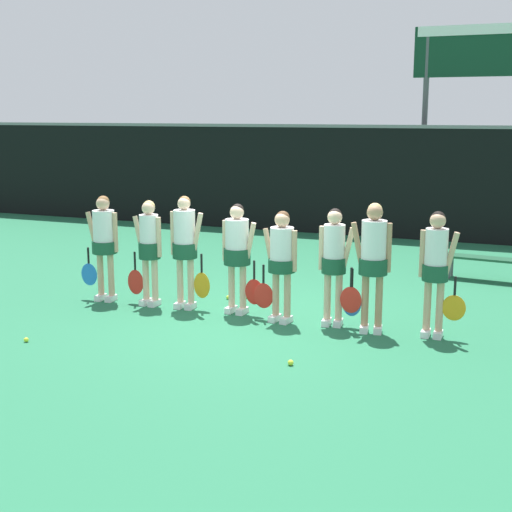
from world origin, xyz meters
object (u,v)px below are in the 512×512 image
at_px(tennis_ball_4, 247,296).
at_px(tennis_ball_2, 146,283).
at_px(player_2, 185,243).
at_px(player_5, 334,258).
at_px(bench_courtside, 490,261).
at_px(player_0, 104,239).
at_px(tennis_ball_0, 291,363).
at_px(player_3, 237,249).
at_px(player_4, 281,257).
at_px(tennis_ball_3, 26,340).
at_px(player_1, 149,245).
at_px(player_7, 436,264).
at_px(scoreboard, 488,72).
at_px(player_6, 373,256).
at_px(tennis_ball_5, 228,297).

bearing_deg(tennis_ball_4, tennis_ball_2, 174.83).
height_order(player_2, player_5, player_2).
relative_size(bench_courtside, tennis_ball_2, 24.40).
distance_m(player_0, tennis_ball_4, 2.50).
relative_size(player_5, tennis_ball_4, 24.12).
relative_size(tennis_ball_0, tennis_ball_4, 1.02).
height_order(player_3, tennis_ball_2, player_3).
relative_size(player_4, tennis_ball_0, 22.81).
xyz_separation_m(player_4, tennis_ball_3, (-2.83, -2.17, -0.94)).
xyz_separation_m(bench_courtside, player_1, (-4.89, -3.73, 0.60)).
xyz_separation_m(bench_courtside, player_2, (-4.27, -3.68, 0.67)).
height_order(player_0, player_7, player_7).
height_order(player_2, tennis_ball_3, player_2).
height_order(scoreboard, player_3, scoreboard).
distance_m(player_1, tennis_ball_3, 2.53).
bearing_deg(tennis_ball_3, player_3, 48.92).
bearing_deg(bench_courtside, tennis_ball_3, -126.90).
bearing_deg(bench_courtside, scoreboard, 102.46).
bearing_deg(scoreboard, player_7, -88.89).
bearing_deg(scoreboard, tennis_ball_4, -110.38).
bearing_deg(tennis_ball_3, player_2, 62.57).
bearing_deg(player_0, player_5, -3.68).
xyz_separation_m(tennis_ball_3, tennis_ball_4, (1.86, 3.21, 0.00)).
distance_m(player_2, tennis_ball_2, 2.01).
bearing_deg(player_1, player_5, 3.18).
xyz_separation_m(bench_courtside, player_3, (-3.41, -3.63, 0.62)).
relative_size(player_1, player_5, 0.99).
bearing_deg(player_0, tennis_ball_2, 82.40).
relative_size(player_0, player_5, 1.01).
bearing_deg(player_6, player_4, 170.62).
relative_size(tennis_ball_0, tennis_ball_3, 1.11).
height_order(player_4, tennis_ball_3, player_4).
bearing_deg(bench_courtside, player_4, -119.14).
height_order(bench_courtside, tennis_ball_3, bench_courtside).
xyz_separation_m(player_5, tennis_ball_0, (-0.02, -1.82, -0.96)).
distance_m(player_0, player_1, 0.82).
height_order(player_3, tennis_ball_0, player_3).
relative_size(scoreboard, player_1, 3.04).
bearing_deg(player_4, player_1, -174.69).
bearing_deg(player_5, player_3, 171.59).
height_order(bench_courtside, player_0, player_0).
xyz_separation_m(player_0, tennis_ball_3, (0.23, -2.25, -0.99)).
distance_m(bench_courtside, tennis_ball_5, 4.89).
xyz_separation_m(player_5, player_6, (0.58, -0.11, 0.09)).
xyz_separation_m(player_2, tennis_ball_3, (-1.20, -2.32, -1.01)).
bearing_deg(scoreboard, player_2, -112.20).
xyz_separation_m(player_5, tennis_ball_5, (-1.99, 0.75, -0.96)).
relative_size(player_3, player_6, 0.93).
bearing_deg(player_1, tennis_ball_5, 40.10).
xyz_separation_m(player_0, player_1, (0.82, 0.02, -0.05)).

